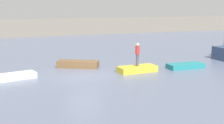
{
  "coord_description": "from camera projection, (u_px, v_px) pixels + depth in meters",
  "views": [
    {
      "loc": [
        -5.28,
        -21.1,
        5.24
      ],
      "look_at": [
        2.74,
        1.74,
        0.51
      ],
      "focal_mm": 49.66,
      "sensor_mm": 36.0,
      "label": 1
    }
  ],
  "objects": [
    {
      "name": "person_red_shirt",
      "position": [
        137.0,
        53.0,
        23.21
      ],
      "size": [
        0.32,
        0.32,
        1.76
      ],
      "color": "#4C4C56",
      "rests_on": "rowboat_yellow"
    },
    {
      "name": "ground_plane",
      "position": [
        84.0,
        76.0,
        22.26
      ],
      "size": [
        120.0,
        120.0,
        0.0
      ],
      "primitive_type": "plane",
      "color": "slate"
    },
    {
      "name": "rowboat_white",
      "position": [
        6.0,
        77.0,
        20.97
      ],
      "size": [
        4.08,
        2.02,
        0.4
      ],
      "primitive_type": "cube",
      "rotation": [
        0.0,
        0.0,
        0.25
      ],
      "color": "white",
      "rests_on": "ground_plane"
    },
    {
      "name": "rowboat_brown",
      "position": [
        78.0,
        64.0,
        25.04
      ],
      "size": [
        3.43,
        2.52,
        0.54
      ],
      "primitive_type": "cube",
      "rotation": [
        0.0,
        0.0,
        -0.49
      ],
      "color": "brown",
      "rests_on": "ground_plane"
    },
    {
      "name": "embankment_wall",
      "position": [
        40.0,
        28.0,
        47.52
      ],
      "size": [
        80.0,
        1.2,
        2.58
      ],
      "primitive_type": "cube",
      "color": "gray",
      "rests_on": "ground_plane"
    },
    {
      "name": "rowboat_yellow",
      "position": [
        137.0,
        69.0,
        23.44
      ],
      "size": [
        3.07,
        1.5,
        0.46
      ],
      "primitive_type": "cube",
      "rotation": [
        0.0,
        0.0,
        0.1
      ],
      "color": "gold",
      "rests_on": "ground_plane"
    },
    {
      "name": "rowboat_teal",
      "position": [
        186.0,
        66.0,
        24.78
      ],
      "size": [
        2.98,
        1.23,
        0.38
      ],
      "primitive_type": "cube",
      "rotation": [
        0.0,
        0.0,
        0.01
      ],
      "color": "teal",
      "rests_on": "ground_plane"
    }
  ]
}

